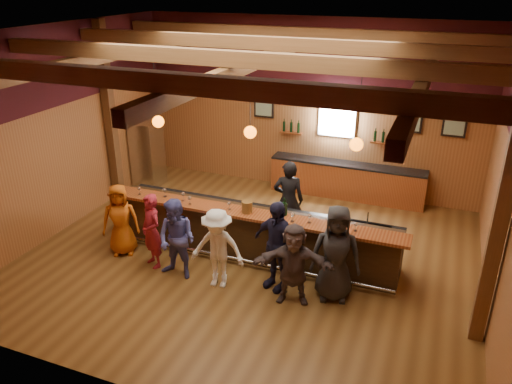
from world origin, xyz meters
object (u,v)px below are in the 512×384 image
at_px(customer_denim, 177,239).
at_px(customer_dark, 336,254).
at_px(ice_bucket, 247,207).
at_px(stainless_fridge, 148,154).
at_px(customer_navy, 276,246).
at_px(customer_orange, 121,220).
at_px(back_bar_cabinet, 346,180).
at_px(bartender, 288,200).
at_px(bottle_a, 284,209).
at_px(customer_redvest, 152,231).
at_px(customer_brown, 293,264).
at_px(bar_counter, 254,231).
at_px(customer_white, 218,249).

xyz_separation_m(customer_denim, customer_dark, (2.96, 0.43, 0.10)).
bearing_deg(ice_bucket, stainless_fridge, 145.88).
xyz_separation_m(stainless_fridge, customer_navy, (4.95, -3.44, -0.02)).
relative_size(stainless_fridge, customer_orange, 1.16).
relative_size(customer_navy, customer_dark, 0.97).
relative_size(back_bar_cabinet, bartender, 2.21).
bearing_deg(bottle_a, customer_redvest, -158.05).
xyz_separation_m(stainless_fridge, customer_brown, (5.37, -3.74, -0.13)).
bearing_deg(customer_brown, back_bar_cabinet, 77.00).
bearing_deg(bartender, customer_navy, 87.28).
bearing_deg(customer_redvest, customer_navy, 34.47).
bearing_deg(bottle_a, bar_counter, 164.69).
height_order(customer_dark, bartender, customer_dark).
xyz_separation_m(back_bar_cabinet, bartender, (-0.75, -2.64, 0.43)).
bearing_deg(customer_denim, customer_brown, 6.39).
distance_m(bar_counter, bottle_a, 1.03).
bearing_deg(customer_white, back_bar_cabinet, 68.26).
bearing_deg(customer_orange, stainless_fridge, 85.90).
relative_size(customer_white, ice_bucket, 6.76).
distance_m(customer_denim, bartender, 2.71).
relative_size(customer_orange, customer_white, 0.98).
relative_size(stainless_fridge, customer_denim, 1.11).
bearing_deg(bottle_a, customer_dark, -30.78).
bearing_deg(customer_brown, customer_denim, 167.34).
bearing_deg(bar_counter, customer_navy, -49.97).
distance_m(customer_redvest, customer_white, 1.53).
relative_size(stainless_fridge, customer_navy, 1.02).
height_order(bar_counter, stainless_fridge, stainless_fridge).
relative_size(customer_orange, bartender, 0.85).
bearing_deg(customer_brown, customer_redvest, 163.78).
bearing_deg(bottle_a, ice_bucket, -169.34).
height_order(back_bar_cabinet, customer_white, customer_white).
relative_size(stainless_fridge, ice_bucket, 7.72).
distance_m(bartender, ice_bucket, 1.38).
bearing_deg(customer_brown, stainless_fridge, 131.31).
bearing_deg(back_bar_cabinet, ice_bucket, -107.12).
relative_size(bar_counter, bottle_a, 16.99).
bearing_deg(customer_brown, bartender, 96.40).
bearing_deg(customer_white, stainless_fridge, 129.97).
bearing_deg(back_bar_cabinet, customer_redvest, -121.45).
bearing_deg(customer_dark, back_bar_cabinet, 85.78).
xyz_separation_m(back_bar_cabinet, customer_navy, (-0.35, -4.56, 0.41)).
distance_m(customer_dark, bottle_a, 1.45).
bearing_deg(customer_navy, customer_redvest, -153.98).
xyz_separation_m(ice_bucket, bottle_a, (0.72, 0.14, 0.03)).
distance_m(back_bar_cabinet, stainless_fridge, 5.43).
relative_size(back_bar_cabinet, customer_brown, 2.61).
bearing_deg(customer_redvest, back_bar_cabinet, 89.02).
bearing_deg(customer_white, bar_counter, 75.59).
xyz_separation_m(customer_redvest, customer_white, (1.52, -0.17, 0.01)).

